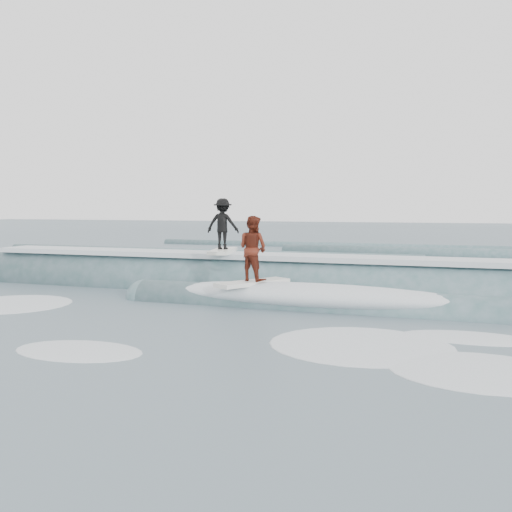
% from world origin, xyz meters
% --- Properties ---
extents(ground, '(160.00, 160.00, 0.00)m').
position_xyz_m(ground, '(0.00, 0.00, 0.00)').
color(ground, '#3E4F5B').
rests_on(ground, ground).
extents(breaking_wave, '(22.60, 3.79, 2.02)m').
position_xyz_m(breaking_wave, '(0.28, 3.45, 0.05)').
color(breaking_wave, '#365B5C').
rests_on(breaking_wave, ground).
extents(surfer_black, '(0.99, 2.07, 1.57)m').
position_xyz_m(surfer_black, '(-1.38, 3.79, 1.82)').
color(surfer_black, white).
rests_on(surfer_black, ground).
extents(surfer_red, '(1.50, 2.00, 1.69)m').
position_xyz_m(surfer_red, '(0.34, 1.59, 1.29)').
color(surfer_red, white).
rests_on(surfer_red, ground).
extents(whitewater, '(14.00, 5.29, 0.10)m').
position_xyz_m(whitewater, '(0.84, -1.57, 0.00)').
color(whitewater, white).
rests_on(whitewater, ground).
extents(far_swells, '(36.45, 8.65, 0.80)m').
position_xyz_m(far_swells, '(0.21, 17.65, 0.00)').
color(far_swells, '#365B5C').
rests_on(far_swells, ground).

